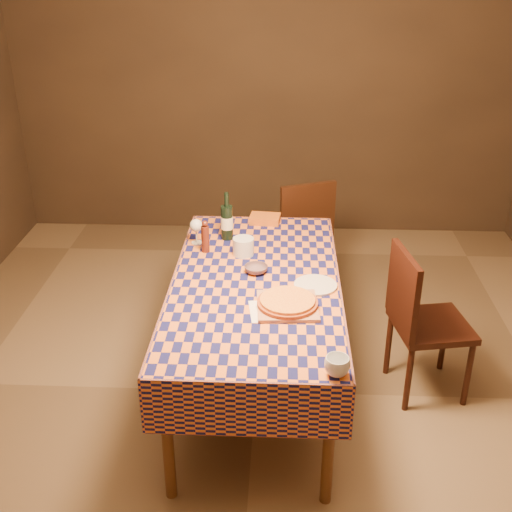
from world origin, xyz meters
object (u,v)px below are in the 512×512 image
at_px(pizza, 287,302).
at_px(bowl, 256,269).
at_px(chair_far, 301,230).
at_px(chair_right, 419,316).
at_px(dining_table, 256,293).
at_px(cutting_board, 287,306).
at_px(wine_bottle, 227,222).
at_px(white_plate, 315,285).

bearing_deg(pizza, bowl, 115.17).
distance_m(chair_far, chair_right, 1.37).
height_order(dining_table, cutting_board, cutting_board).
bearing_deg(chair_far, pizza, -93.83).
xyz_separation_m(bowl, chair_right, (0.95, -0.03, -0.27)).
bearing_deg(bowl, chair_far, 76.35).
bearing_deg(wine_bottle, bowl, -66.03).
distance_m(dining_table, bowl, 0.14).
relative_size(pizza, chair_right, 0.42).
bearing_deg(chair_right, pizza, -155.38).
bearing_deg(chair_right, cutting_board, -155.38).
relative_size(cutting_board, pizza, 0.79).
bearing_deg(white_plate, wine_bottle, 131.45).
xyz_separation_m(cutting_board, white_plate, (0.15, 0.23, -0.00)).
distance_m(bowl, wine_bottle, 0.51).
height_order(bowl, chair_far, chair_far).
bearing_deg(wine_bottle, chair_far, 55.36).
height_order(cutting_board, chair_right, chair_right).
relative_size(bowl, chair_right, 0.14).
xyz_separation_m(cutting_board, bowl, (-0.18, 0.38, 0.01)).
xyz_separation_m(dining_table, chair_far, (0.28, 1.26, -0.17)).
bearing_deg(dining_table, cutting_board, -57.74).
xyz_separation_m(white_plate, chair_right, (0.62, 0.12, -0.25)).
height_order(cutting_board, white_plate, cutting_board).
bearing_deg(wine_bottle, dining_table, -69.79).
bearing_deg(chair_right, wine_bottle, 157.04).
relative_size(pizza, white_plate, 1.66).
distance_m(white_plate, chair_right, 0.68).
height_order(chair_far, chair_right, same).
distance_m(cutting_board, bowl, 0.42).
xyz_separation_m(wine_bottle, chair_far, (0.49, 0.70, -0.36)).
relative_size(dining_table, cutting_board, 5.94).
xyz_separation_m(dining_table, pizza, (0.18, -0.28, 0.11)).
bearing_deg(cutting_board, bowl, 115.17).
bearing_deg(bowl, pizza, -64.83).
relative_size(dining_table, chair_right, 1.98).
relative_size(wine_bottle, chair_right, 0.33).
height_order(dining_table, chair_far, chair_far).
relative_size(pizza, chair_far, 0.42).
bearing_deg(cutting_board, chair_right, 24.62).
bearing_deg(wine_bottle, white_plate, -48.55).
xyz_separation_m(chair_far, chair_right, (0.67, -1.19, 0.00)).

